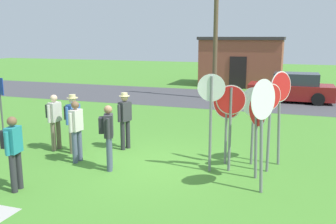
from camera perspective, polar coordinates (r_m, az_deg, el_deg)
ground_plane at (r=10.13m, az=-3.29°, el=-7.98°), size 80.00×80.00×0.00m
street_asphalt at (r=20.72m, az=8.53°, el=2.03°), size 60.00×6.40×0.01m
building_background at (r=26.59m, az=11.30°, el=7.66°), size 5.60×3.73×3.36m
utility_pole at (r=20.50m, az=7.37°, el=13.58°), size 1.80×0.24×7.93m
parked_car_on_street at (r=20.65m, az=18.49°, el=3.45°), size 4.31×2.04×1.51m
stop_sign_tallest at (r=9.51m, az=15.41°, el=-0.21°), size 0.45×0.50×2.26m
stop_sign_leaning_right at (r=8.98m, az=13.46°, el=-1.65°), size 0.48×0.62×2.03m
stop_sign_center_cluster at (r=9.35m, az=9.59°, el=-0.17°), size 0.73×0.16×2.21m
stop_sign_rear_left at (r=10.13m, az=16.86°, el=1.62°), size 0.51×0.68×2.50m
stop_sign_low_front at (r=8.14m, az=14.31°, el=-0.43°), size 0.48×0.78×2.51m
stop_sign_rear_right at (r=9.90m, az=9.00°, el=0.17°), size 0.83×0.33×2.12m
stop_sign_leaning_left at (r=9.21m, az=6.61°, el=0.81°), size 0.67×0.16×2.49m
stop_sign_nearest at (r=9.99m, az=13.00°, el=-0.05°), size 0.71×0.36×2.09m
person_in_blue at (r=10.33m, az=-13.92°, el=-2.42°), size 0.24×0.57×1.69m
person_near_signs at (r=9.53m, az=-9.22°, el=-3.19°), size 0.45×0.53×1.69m
person_in_teal at (r=8.83m, az=-22.69°, el=-5.14°), size 0.39×0.56×1.69m
person_with_sunhat at (r=11.18m, az=-14.41°, el=-1.07°), size 0.42×0.56×1.74m
person_on_left at (r=11.25m, az=-6.64°, el=-0.84°), size 0.33×0.54×1.74m
person_holding_notes at (r=11.63m, az=-17.06°, el=-0.88°), size 0.39×0.56×1.69m
info_panel_leftmost at (r=14.26m, az=-24.42°, el=2.40°), size 0.56×0.26×1.99m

